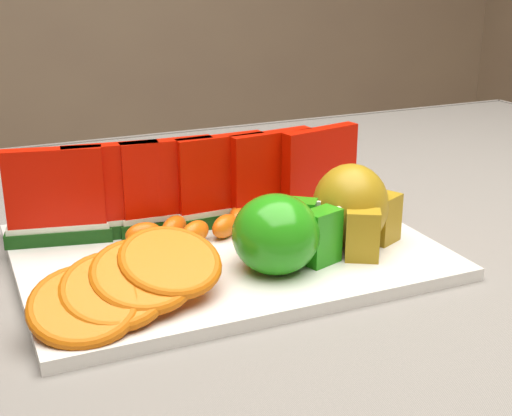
% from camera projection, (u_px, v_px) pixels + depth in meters
% --- Properties ---
extents(table, '(1.40, 0.90, 0.75)m').
position_uv_depth(table, '(272.00, 329.00, 0.79)').
color(table, '#48331B').
rests_on(table, ground).
extents(tablecloth, '(1.53, 1.03, 0.20)m').
position_uv_depth(tablecloth, '(272.00, 277.00, 0.77)').
color(tablecloth, gray).
rests_on(tablecloth, table).
extents(platter, '(0.40, 0.30, 0.01)m').
position_uv_depth(platter, '(224.00, 251.00, 0.71)').
color(platter, silver).
rests_on(platter, tablecloth).
extents(apple_cluster, '(0.11, 0.09, 0.07)m').
position_uv_depth(apple_cluster, '(282.00, 234.00, 0.65)').
color(apple_cluster, '#3B8E12').
rests_on(apple_cluster, platter).
extents(pear_cluster, '(0.10, 0.10, 0.08)m').
position_uv_depth(pear_cluster, '(353.00, 208.00, 0.70)').
color(pear_cluster, '#A76F1F').
rests_on(pear_cluster, platter).
extents(side_plate, '(0.22, 0.22, 0.01)m').
position_uv_depth(side_plate, '(249.00, 168.00, 1.00)').
color(side_plate, silver).
rests_on(side_plate, tablecloth).
extents(watermelon_row, '(0.39, 0.07, 0.10)m').
position_uv_depth(watermelon_row, '(195.00, 186.00, 0.74)').
color(watermelon_row, '#0E3D17').
rests_on(watermelon_row, platter).
extents(orange_fan_front, '(0.18, 0.13, 0.05)m').
position_uv_depth(orange_fan_front, '(129.00, 283.00, 0.58)').
color(orange_fan_front, '#E66C00').
rests_on(orange_fan_front, platter).
extents(orange_fan_back, '(0.28, 0.10, 0.04)m').
position_uv_depth(orange_fan_back, '(170.00, 195.00, 0.80)').
color(orange_fan_back, '#E66C00').
rests_on(orange_fan_back, platter).
extents(tangerine_segments, '(0.22, 0.08, 0.02)m').
position_uv_depth(tangerine_segments, '(233.00, 224.00, 0.74)').
color(tangerine_segments, orange).
rests_on(tangerine_segments, platter).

